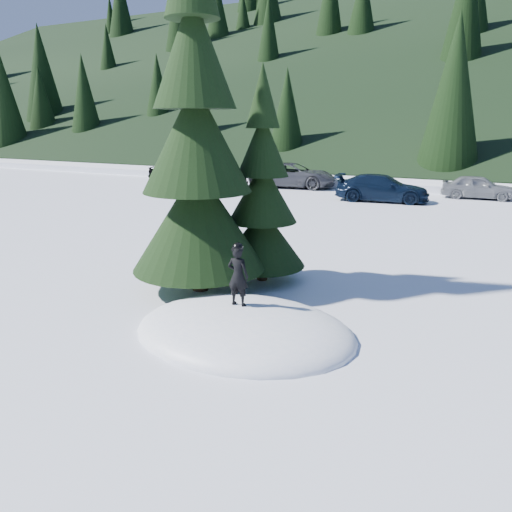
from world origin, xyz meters
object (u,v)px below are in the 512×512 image
at_px(car_4, 478,187).
at_px(spruce_tall, 196,152).
at_px(spruce_short, 262,200).
at_px(car_0, 179,172).
at_px(car_3, 382,188).
at_px(child_skier, 238,276).
at_px(car_1, 215,178).
at_px(car_2, 293,175).

bearing_deg(car_4, spruce_tall, 162.64).
bearing_deg(spruce_short, car_0, 131.00).
distance_m(spruce_tall, car_3, 16.35).
relative_size(child_skier, car_4, 0.33).
relative_size(spruce_tall, car_0, 2.10).
bearing_deg(car_1, car_2, -61.42).
height_order(car_2, car_4, car_2).
relative_size(spruce_short, car_0, 1.31).
relative_size(car_2, car_3, 1.15).
bearing_deg(child_skier, car_4, -100.66).
bearing_deg(car_0, car_1, -134.26).
xyz_separation_m(car_3, car_4, (4.37, 3.22, -0.06)).
xyz_separation_m(spruce_short, car_4, (3.95, 17.94, -1.47)).
height_order(child_skier, car_3, child_skier).
bearing_deg(car_4, spruce_short, 164.58).
distance_m(spruce_tall, car_0, 23.16).
height_order(car_1, car_3, car_3).
height_order(spruce_short, child_skier, spruce_short).
bearing_deg(spruce_tall, car_1, 120.52).
xyz_separation_m(spruce_tall, car_4, (4.95, 19.34, -2.69)).
bearing_deg(car_4, car_1, 97.77).
distance_m(car_1, car_3, 10.34).
xyz_separation_m(child_skier, car_3, (-1.39, 17.73, -0.40)).
relative_size(spruce_short, car_2, 0.99).
height_order(car_0, car_2, car_2).
distance_m(spruce_short, car_3, 14.80).
relative_size(car_1, car_3, 0.81).
bearing_deg(spruce_short, car_1, 125.37).
height_order(spruce_tall, child_skier, spruce_tall).
bearing_deg(car_3, car_2, 56.78).
bearing_deg(spruce_tall, spruce_short, 54.46).
bearing_deg(car_1, car_0, 59.88).
bearing_deg(spruce_short, spruce_tall, -125.54).
distance_m(spruce_tall, spruce_short, 2.11).
height_order(spruce_tall, car_2, spruce_tall).
height_order(child_skier, car_1, child_skier).
height_order(spruce_tall, car_0, spruce_tall).
relative_size(spruce_short, car_1, 1.41).
distance_m(car_0, car_2, 8.08).
xyz_separation_m(spruce_tall, child_skier, (1.96, -1.60, -2.24)).
bearing_deg(spruce_short, car_2, 110.74).
xyz_separation_m(child_skier, car_4, (2.98, 20.94, -0.45)).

